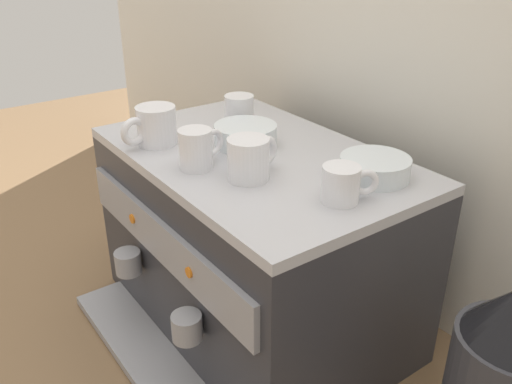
{
  "coord_description": "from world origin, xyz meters",
  "views": [
    {
      "loc": [
        0.82,
        -0.59,
        0.83
      ],
      "look_at": [
        0.0,
        0.0,
        0.32
      ],
      "focal_mm": 38.3,
      "sensor_mm": 36.0,
      "label": 1
    }
  ],
  "objects_px": {
    "ceramic_cup_2": "(250,158)",
    "ceramic_bowl_1": "(375,168)",
    "espresso_machine": "(254,242)",
    "milk_pitcher": "(162,207)",
    "ceramic_cup_1": "(239,110)",
    "ceramic_cup_3": "(197,148)",
    "ceramic_cup_4": "(155,126)",
    "ceramic_bowl_0": "(246,135)",
    "ceramic_cup_0": "(343,184)"
  },
  "relations": [
    {
      "from": "ceramic_cup_4",
      "to": "ceramic_bowl_1",
      "type": "bearing_deg",
      "value": 33.04
    },
    {
      "from": "espresso_machine",
      "to": "milk_pitcher",
      "type": "relative_size",
      "value": 4.97
    },
    {
      "from": "ceramic_cup_4",
      "to": "ceramic_bowl_1",
      "type": "distance_m",
      "value": 0.45
    },
    {
      "from": "milk_pitcher",
      "to": "ceramic_bowl_1",
      "type": "bearing_deg",
      "value": 7.22
    },
    {
      "from": "ceramic_cup_0",
      "to": "ceramic_bowl_0",
      "type": "bearing_deg",
      "value": 177.13
    },
    {
      "from": "ceramic_cup_0",
      "to": "ceramic_cup_1",
      "type": "relative_size",
      "value": 0.93
    },
    {
      "from": "ceramic_cup_0",
      "to": "ceramic_cup_1",
      "type": "xyz_separation_m",
      "value": [
        -0.41,
        0.07,
        0.0
      ]
    },
    {
      "from": "espresso_machine",
      "to": "milk_pitcher",
      "type": "distance_m",
      "value": 0.52
    },
    {
      "from": "ceramic_bowl_0",
      "to": "milk_pitcher",
      "type": "relative_size",
      "value": 0.96
    },
    {
      "from": "ceramic_cup_2",
      "to": "ceramic_cup_4",
      "type": "xyz_separation_m",
      "value": [
        -0.25,
        -0.06,
        0.0
      ]
    },
    {
      "from": "ceramic_bowl_0",
      "to": "ceramic_cup_2",
      "type": "bearing_deg",
      "value": -31.96
    },
    {
      "from": "milk_pitcher",
      "to": "espresso_machine",
      "type": "bearing_deg",
      "value": -2.41
    },
    {
      "from": "espresso_machine",
      "to": "ceramic_cup_3",
      "type": "distance_m",
      "value": 0.28
    },
    {
      "from": "ceramic_cup_0",
      "to": "ceramic_cup_4",
      "type": "height_order",
      "value": "ceramic_cup_4"
    },
    {
      "from": "ceramic_cup_2",
      "to": "ceramic_cup_4",
      "type": "relative_size",
      "value": 0.93
    },
    {
      "from": "ceramic_cup_3",
      "to": "milk_pitcher",
      "type": "distance_m",
      "value": 0.64
    },
    {
      "from": "ceramic_cup_1",
      "to": "ceramic_bowl_0",
      "type": "height_order",
      "value": "ceramic_cup_1"
    },
    {
      "from": "ceramic_cup_4",
      "to": "ceramic_bowl_1",
      "type": "height_order",
      "value": "ceramic_cup_4"
    },
    {
      "from": "espresso_machine",
      "to": "ceramic_bowl_0",
      "type": "relative_size",
      "value": 5.17
    },
    {
      "from": "ceramic_cup_2",
      "to": "ceramic_cup_4",
      "type": "distance_m",
      "value": 0.26
    },
    {
      "from": "espresso_machine",
      "to": "ceramic_cup_1",
      "type": "xyz_separation_m",
      "value": [
        -0.16,
        0.07,
        0.24
      ]
    },
    {
      "from": "ceramic_cup_1",
      "to": "ceramic_cup_3",
      "type": "height_order",
      "value": "ceramic_cup_3"
    },
    {
      "from": "ceramic_cup_0",
      "to": "ceramic_bowl_1",
      "type": "xyz_separation_m",
      "value": [
        -0.03,
        0.11,
        -0.01
      ]
    },
    {
      "from": "ceramic_cup_3",
      "to": "ceramic_cup_2",
      "type": "bearing_deg",
      "value": 28.42
    },
    {
      "from": "ceramic_bowl_0",
      "to": "ceramic_bowl_1",
      "type": "relative_size",
      "value": 1.02
    },
    {
      "from": "milk_pitcher",
      "to": "ceramic_cup_4",
      "type": "bearing_deg",
      "value": -24.96
    },
    {
      "from": "ceramic_cup_1",
      "to": "ceramic_bowl_0",
      "type": "bearing_deg",
      "value": -27.73
    },
    {
      "from": "ceramic_bowl_1",
      "to": "ceramic_bowl_0",
      "type": "bearing_deg",
      "value": -159.96
    },
    {
      "from": "ceramic_cup_1",
      "to": "milk_pitcher",
      "type": "height_order",
      "value": "ceramic_cup_1"
    },
    {
      "from": "espresso_machine",
      "to": "ceramic_cup_4",
      "type": "distance_m",
      "value": 0.32
    },
    {
      "from": "ceramic_cup_3",
      "to": "ceramic_cup_4",
      "type": "bearing_deg",
      "value": -176.05
    },
    {
      "from": "ceramic_cup_1",
      "to": "ceramic_cup_3",
      "type": "relative_size",
      "value": 0.98
    },
    {
      "from": "ceramic_cup_1",
      "to": "milk_pitcher",
      "type": "distance_m",
      "value": 0.51
    },
    {
      "from": "ceramic_cup_0",
      "to": "ceramic_bowl_1",
      "type": "distance_m",
      "value": 0.12
    },
    {
      "from": "espresso_machine",
      "to": "ceramic_cup_3",
      "type": "xyz_separation_m",
      "value": [
        -0.01,
        -0.12,
        0.25
      ]
    },
    {
      "from": "ceramic_cup_1",
      "to": "ceramic_cup_3",
      "type": "xyz_separation_m",
      "value": [
        0.15,
        -0.19,
        0.0
      ]
    },
    {
      "from": "ceramic_cup_2",
      "to": "ceramic_cup_0",
      "type": "bearing_deg",
      "value": 23.71
    },
    {
      "from": "ceramic_cup_2",
      "to": "espresso_machine",
      "type": "bearing_deg",
      "value": 140.84
    },
    {
      "from": "ceramic_cup_1",
      "to": "ceramic_cup_4",
      "type": "xyz_separation_m",
      "value": [
        -0.01,
        -0.21,
        0.0
      ]
    },
    {
      "from": "ceramic_cup_3",
      "to": "ceramic_bowl_1",
      "type": "distance_m",
      "value": 0.33
    },
    {
      "from": "ceramic_cup_0",
      "to": "milk_pitcher",
      "type": "distance_m",
      "value": 0.84
    },
    {
      "from": "ceramic_cup_2",
      "to": "ceramic_bowl_1",
      "type": "relative_size",
      "value": 0.91
    },
    {
      "from": "ceramic_cup_4",
      "to": "ceramic_cup_2",
      "type": "bearing_deg",
      "value": 14.04
    },
    {
      "from": "espresso_machine",
      "to": "ceramic_cup_3",
      "type": "bearing_deg",
      "value": -93.12
    },
    {
      "from": "ceramic_cup_0",
      "to": "ceramic_bowl_0",
      "type": "relative_size",
      "value": 0.71
    },
    {
      "from": "ceramic_cup_4",
      "to": "ceramic_bowl_1",
      "type": "relative_size",
      "value": 0.98
    },
    {
      "from": "ceramic_cup_3",
      "to": "milk_pitcher",
      "type": "xyz_separation_m",
      "value": [
        -0.49,
        0.15,
        -0.38
      ]
    },
    {
      "from": "ceramic_cup_3",
      "to": "milk_pitcher",
      "type": "relative_size",
      "value": 0.76
    },
    {
      "from": "ceramic_cup_0",
      "to": "ceramic_bowl_1",
      "type": "bearing_deg",
      "value": 106.67
    },
    {
      "from": "espresso_machine",
      "to": "ceramic_cup_2",
      "type": "distance_m",
      "value": 0.27
    }
  ]
}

